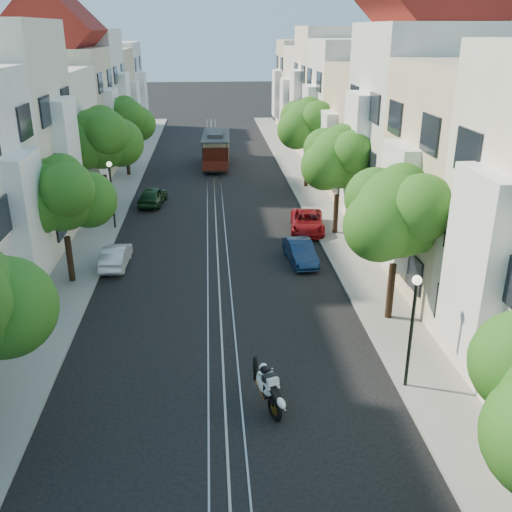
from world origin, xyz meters
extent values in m
plane|color=black|center=(0.00, 28.00, 0.00)|extent=(200.00, 200.00, 0.00)
cube|color=gray|center=(7.25, 28.00, 0.06)|extent=(2.50, 80.00, 0.12)
cube|color=gray|center=(-7.25, 28.00, 0.06)|extent=(2.50, 80.00, 0.12)
cube|color=gray|center=(-0.55, 28.00, 0.01)|extent=(0.06, 80.00, 0.02)
cube|color=gray|center=(0.00, 28.00, 0.01)|extent=(0.06, 80.00, 0.02)
cube|color=gray|center=(0.55, 28.00, 0.01)|extent=(0.06, 80.00, 0.02)
cube|color=tan|center=(0.00, 28.00, 0.00)|extent=(0.08, 80.00, 0.01)
cube|color=white|center=(8.20, 4.00, 4.62)|extent=(0.90, 3.04, 6.05)
cube|color=beige|center=(12.00, 12.00, 5.00)|extent=(7.00, 8.00, 10.00)
cube|color=white|center=(8.20, 12.00, 4.20)|extent=(0.90, 3.04, 5.50)
cube|color=silver|center=(12.00, 20.00, 6.00)|extent=(7.00, 8.00, 12.00)
cube|color=white|center=(8.20, 20.00, 5.04)|extent=(0.90, 3.04, 6.60)
cube|color=#C6B28C|center=(12.00, 28.00, 4.50)|extent=(7.00, 8.00, 9.00)
cube|color=white|center=(8.20, 28.00, 3.78)|extent=(0.90, 3.04, 4.95)
cube|color=white|center=(12.00, 36.00, 5.25)|extent=(7.00, 8.00, 10.50)
cube|color=white|center=(8.20, 36.00, 4.41)|extent=(0.90, 3.04, 5.78)
cube|color=beige|center=(12.00, 44.00, 5.75)|extent=(7.00, 8.00, 11.50)
cube|color=white|center=(8.20, 44.00, 4.83)|extent=(0.90, 3.04, 6.32)
cube|color=silver|center=(12.00, 52.00, 4.75)|extent=(7.00, 8.00, 9.50)
cube|color=white|center=(8.20, 52.00, 3.99)|extent=(0.90, 3.04, 5.23)
cube|color=beige|center=(12.00, 60.00, 5.00)|extent=(7.00, 8.00, 10.00)
cube|color=white|center=(8.20, 60.00, 4.20)|extent=(0.90, 3.04, 5.50)
cube|color=white|center=(-8.20, 12.00, 4.12)|extent=(0.90, 3.04, 5.39)
cube|color=white|center=(-8.20, 20.00, 4.94)|extent=(0.90, 3.04, 6.47)
cube|color=silver|center=(-12.00, 28.00, 4.41)|extent=(7.00, 8.00, 8.82)
cube|color=white|center=(-8.20, 28.00, 3.70)|extent=(0.90, 3.04, 4.85)
cube|color=beige|center=(-12.00, 36.00, 5.14)|extent=(7.00, 8.00, 10.29)
cube|color=white|center=(-8.20, 36.00, 4.32)|extent=(0.90, 3.04, 5.66)
cube|color=silver|center=(-12.00, 44.00, 5.63)|extent=(7.00, 8.00, 11.27)
cube|color=white|center=(-8.20, 44.00, 4.73)|extent=(0.90, 3.04, 6.20)
cube|color=#C6B28C|center=(-12.00, 52.00, 4.66)|extent=(7.00, 8.00, 9.31)
cube|color=white|center=(-8.20, 52.00, 3.91)|extent=(0.90, 3.04, 5.12)
cube|color=white|center=(-12.00, 60.00, 4.90)|extent=(7.00, 8.00, 9.80)
cube|color=white|center=(-8.20, 60.00, 4.12)|extent=(0.90, 3.04, 5.39)
cylinder|color=black|center=(7.20, 9.00, 1.34)|extent=(0.30, 0.30, 2.45)
sphere|color=#194F13|center=(7.20, 9.00, 4.81)|extent=(3.64, 3.64, 3.64)
sphere|color=#194F13|center=(8.30, 9.50, 4.41)|extent=(2.91, 2.91, 2.91)
sphere|color=#194F13|center=(6.25, 8.30, 4.51)|extent=(2.84, 2.84, 2.84)
sphere|color=#194F13|center=(7.30, 9.10, 5.71)|extent=(2.18, 2.18, 2.18)
cylinder|color=black|center=(7.20, 20.00, 1.31)|extent=(0.30, 0.30, 2.38)
sphere|color=#194F13|center=(7.20, 20.00, 4.68)|extent=(3.54, 3.54, 3.54)
sphere|color=#194F13|center=(8.30, 20.50, 4.28)|extent=(2.83, 2.83, 2.83)
sphere|color=#194F13|center=(6.25, 19.30, 4.38)|extent=(2.76, 2.76, 2.76)
sphere|color=#194F13|center=(7.30, 20.10, 5.58)|extent=(2.12, 2.12, 2.12)
cylinder|color=black|center=(7.20, 31.00, 1.38)|extent=(0.30, 0.30, 2.52)
sphere|color=#194F13|center=(7.20, 31.00, 4.94)|extent=(3.74, 3.74, 3.74)
sphere|color=#194F13|center=(8.30, 31.50, 4.54)|extent=(3.00, 3.00, 3.00)
sphere|color=#194F13|center=(6.25, 30.30, 4.64)|extent=(2.92, 2.92, 2.92)
sphere|color=#194F13|center=(7.30, 31.10, 5.84)|extent=(2.25, 2.25, 2.25)
sphere|color=#194F13|center=(-6.10, 2.50, 4.41)|extent=(2.91, 2.91, 2.91)
cylinder|color=black|center=(-7.20, 14.00, 1.26)|extent=(0.30, 0.30, 2.27)
sphere|color=#194F13|center=(-7.20, 14.00, 4.47)|extent=(3.38, 3.38, 3.38)
sphere|color=#194F13|center=(-6.10, 14.50, 4.07)|extent=(2.70, 2.70, 2.70)
sphere|color=#194F13|center=(-8.15, 13.30, 4.17)|extent=(2.64, 2.64, 2.64)
sphere|color=#194F13|center=(-7.10, 14.10, 5.38)|extent=(2.03, 2.03, 2.03)
cylinder|color=black|center=(-7.20, 25.00, 1.43)|extent=(0.30, 0.30, 2.62)
sphere|color=#194F13|center=(-7.20, 25.00, 5.14)|extent=(3.90, 3.90, 3.90)
sphere|color=#194F13|center=(-6.10, 25.50, 4.74)|extent=(3.12, 3.12, 3.12)
sphere|color=#194F13|center=(-8.15, 24.30, 4.84)|extent=(3.04, 3.04, 3.04)
sphere|color=#194F13|center=(-7.10, 25.10, 6.04)|extent=(2.34, 2.34, 2.34)
cylinder|color=black|center=(-7.20, 36.00, 1.31)|extent=(0.30, 0.30, 2.38)
sphere|color=#194F13|center=(-7.20, 36.00, 4.68)|extent=(3.54, 3.54, 3.54)
sphere|color=#194F13|center=(-6.10, 36.50, 4.28)|extent=(2.83, 2.83, 2.83)
sphere|color=#194F13|center=(-8.15, 35.30, 4.38)|extent=(2.76, 2.76, 2.76)
sphere|color=#194F13|center=(-7.10, 36.10, 5.58)|extent=(2.12, 2.12, 2.12)
cylinder|color=black|center=(6.30, 4.00, 2.12)|extent=(0.12, 0.12, 4.00)
sphere|color=#FFF2CC|center=(6.30, 4.00, 4.12)|extent=(0.32, 0.32, 0.32)
cylinder|color=black|center=(-6.30, 22.00, 2.12)|extent=(0.12, 0.12, 4.00)
sphere|color=#FFF2CC|center=(-6.30, 22.00, 4.12)|extent=(0.32, 0.32, 0.32)
torus|color=black|center=(1.58, 2.74, 0.35)|extent=(0.46, 0.87, 0.87)
torus|color=black|center=(1.07, 4.12, 0.98)|extent=(0.18, 0.85, 0.85)
ellipsoid|color=silver|center=(1.34, 3.39, 0.87)|extent=(0.88, 1.28, 0.96)
ellipsoid|color=silver|center=(1.43, 3.14, 1.12)|extent=(0.62, 0.75, 0.54)
cube|color=black|center=(1.61, 2.68, 0.94)|extent=(0.45, 0.67, 0.37)
cube|color=silver|center=(1.45, 3.11, 1.21)|extent=(0.59, 0.75, 0.35)
sphere|color=black|center=(1.32, 3.45, 1.37)|extent=(0.30, 0.30, 0.30)
cube|color=black|center=(0.31, 39.13, 0.42)|extent=(2.51, 7.63, 0.28)
cube|color=#4B140C|center=(0.31, 39.13, 1.56)|extent=(2.47, 4.81, 2.26)
cube|color=beige|center=(0.31, 39.13, 2.40)|extent=(2.52, 4.86, 0.57)
cube|color=#2D2D30|center=(0.31, 39.13, 2.78)|extent=(2.69, 7.64, 0.17)
cube|color=#2D2D30|center=(0.31, 39.13, 3.02)|extent=(1.51, 4.30, 0.33)
imported|color=#0D2041|center=(4.40, 15.70, 0.59)|extent=(1.57, 3.71, 1.19)
imported|color=maroon|center=(5.60, 20.70, 0.60)|extent=(2.54, 4.56, 1.20)
imported|color=silver|center=(-5.35, 15.95, 0.57)|extent=(1.32, 3.51, 1.14)
imported|color=#143319|center=(-4.40, 27.23, 0.65)|extent=(2.04, 3.99, 1.30)
camera|label=1|loc=(-0.24, -12.30, 11.68)|focal=40.00mm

